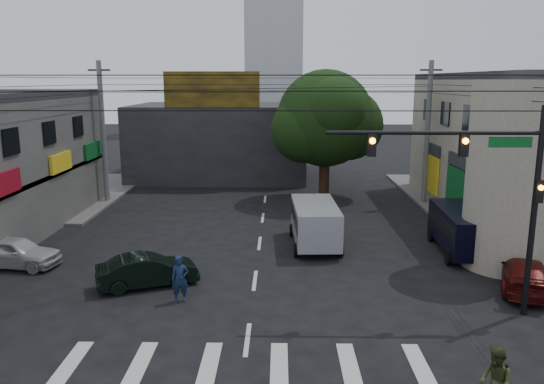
{
  "coord_description": "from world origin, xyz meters",
  "views": [
    {
      "loc": [
        1.0,
        -18.29,
        7.98
      ],
      "look_at": [
        0.67,
        4.0,
        3.26
      ],
      "focal_mm": 35.0,
      "sensor_mm": 36.0,
      "label": 1
    }
  ],
  "objects_px": {
    "white_compact": "(15,252)",
    "navy_van": "(462,232)",
    "traffic_gantry": "(487,177)",
    "maroon_sedan": "(525,274)",
    "utility_pole_far_left": "(103,133)",
    "utility_pole_far_right": "(427,134)",
    "dark_sedan": "(147,270)",
    "traffic_officer": "(180,279)",
    "street_tree": "(325,119)",
    "silver_minivan": "(315,225)",
    "pedestrian_olive": "(495,382)"
  },
  "relations": [
    {
      "from": "white_compact",
      "to": "navy_van",
      "type": "relative_size",
      "value": 0.78
    },
    {
      "from": "traffic_gantry",
      "to": "white_compact",
      "type": "height_order",
      "value": "traffic_gantry"
    },
    {
      "from": "maroon_sedan",
      "to": "utility_pole_far_left",
      "type": "bearing_deg",
      "value": -14.38
    },
    {
      "from": "utility_pole_far_right",
      "to": "dark_sedan",
      "type": "xyz_separation_m",
      "value": [
        -14.7,
        -14.63,
        -3.96
      ]
    },
    {
      "from": "maroon_sedan",
      "to": "traffic_officer",
      "type": "relative_size",
      "value": 2.64
    },
    {
      "from": "street_tree",
      "to": "silver_minivan",
      "type": "xyz_separation_m",
      "value": [
        -1.27,
        -10.31,
        -4.43
      ]
    },
    {
      "from": "street_tree",
      "to": "traffic_gantry",
      "type": "xyz_separation_m",
      "value": [
        3.82,
        -18.0,
        -0.64
      ]
    },
    {
      "from": "traffic_gantry",
      "to": "white_compact",
      "type": "bearing_deg",
      "value": 166.27
    },
    {
      "from": "utility_pole_far_left",
      "to": "white_compact",
      "type": "distance_m",
      "value": 13.13
    },
    {
      "from": "utility_pole_far_right",
      "to": "silver_minivan",
      "type": "distance_m",
      "value": 12.64
    },
    {
      "from": "pedestrian_olive",
      "to": "navy_van",
      "type": "bearing_deg",
      "value": 162.79
    },
    {
      "from": "dark_sedan",
      "to": "traffic_officer",
      "type": "xyz_separation_m",
      "value": [
        1.57,
        -1.49,
        0.23
      ]
    },
    {
      "from": "utility_pole_far_left",
      "to": "navy_van",
      "type": "bearing_deg",
      "value": -27.26
    },
    {
      "from": "utility_pole_far_right",
      "to": "pedestrian_olive",
      "type": "distance_m",
      "value": 23.42
    },
    {
      "from": "traffic_gantry",
      "to": "utility_pole_far_left",
      "type": "bearing_deg",
      "value": 137.14
    },
    {
      "from": "dark_sedan",
      "to": "silver_minivan",
      "type": "bearing_deg",
      "value": -74.95
    },
    {
      "from": "street_tree",
      "to": "traffic_gantry",
      "type": "relative_size",
      "value": 1.21
    },
    {
      "from": "utility_pole_far_left",
      "to": "dark_sedan",
      "type": "relative_size",
      "value": 2.23
    },
    {
      "from": "silver_minivan",
      "to": "pedestrian_olive",
      "type": "height_order",
      "value": "silver_minivan"
    },
    {
      "from": "navy_van",
      "to": "white_compact",
      "type": "bearing_deg",
      "value": 99.31
    },
    {
      "from": "maroon_sedan",
      "to": "navy_van",
      "type": "bearing_deg",
      "value": -56.82
    },
    {
      "from": "navy_van",
      "to": "traffic_officer",
      "type": "height_order",
      "value": "navy_van"
    },
    {
      "from": "white_compact",
      "to": "navy_van",
      "type": "distance_m",
      "value": 20.14
    },
    {
      "from": "pedestrian_olive",
      "to": "traffic_gantry",
      "type": "bearing_deg",
      "value": 161.87
    },
    {
      "from": "white_compact",
      "to": "navy_van",
      "type": "bearing_deg",
      "value": -74.91
    },
    {
      "from": "street_tree",
      "to": "silver_minivan",
      "type": "relative_size",
      "value": 1.76
    },
    {
      "from": "maroon_sedan",
      "to": "pedestrian_olive",
      "type": "xyz_separation_m",
      "value": [
        -4.3,
        -7.93,
        0.26
      ]
    },
    {
      "from": "silver_minivan",
      "to": "white_compact",
      "type": "bearing_deg",
      "value": 101.43
    },
    {
      "from": "utility_pole_far_right",
      "to": "white_compact",
      "type": "relative_size",
      "value": 2.23
    },
    {
      "from": "utility_pole_far_right",
      "to": "traffic_officer",
      "type": "height_order",
      "value": "utility_pole_far_right"
    },
    {
      "from": "silver_minivan",
      "to": "dark_sedan",
      "type": "bearing_deg",
      "value": 125.31
    },
    {
      "from": "dark_sedan",
      "to": "traffic_gantry",
      "type": "bearing_deg",
      "value": -123.67
    },
    {
      "from": "traffic_gantry",
      "to": "dark_sedan",
      "type": "height_order",
      "value": "traffic_gantry"
    },
    {
      "from": "white_compact",
      "to": "utility_pole_far_right",
      "type": "bearing_deg",
      "value": -50.4
    },
    {
      "from": "silver_minivan",
      "to": "street_tree",
      "type": "bearing_deg",
      "value": -9.28
    },
    {
      "from": "street_tree",
      "to": "traffic_gantry",
      "type": "height_order",
      "value": "street_tree"
    },
    {
      "from": "street_tree",
      "to": "dark_sedan",
      "type": "distance_m",
      "value": 18.3
    },
    {
      "from": "dark_sedan",
      "to": "pedestrian_olive",
      "type": "height_order",
      "value": "pedestrian_olive"
    },
    {
      "from": "utility_pole_far_left",
      "to": "silver_minivan",
      "type": "distance_m",
      "value": 16.56
    },
    {
      "from": "white_compact",
      "to": "maroon_sedan",
      "type": "xyz_separation_m",
      "value": [
        21.0,
        -2.26,
        -0.05
      ]
    },
    {
      "from": "dark_sedan",
      "to": "maroon_sedan",
      "type": "height_order",
      "value": "dark_sedan"
    },
    {
      "from": "utility_pole_far_left",
      "to": "pedestrian_olive",
      "type": "xyz_separation_m",
      "value": [
        16.7,
        -22.71,
        -3.72
      ]
    },
    {
      "from": "silver_minivan",
      "to": "traffic_gantry",
      "type": "bearing_deg",
      "value": -148.73
    },
    {
      "from": "utility_pole_far_left",
      "to": "white_compact",
      "type": "relative_size",
      "value": 2.23
    },
    {
      "from": "utility_pole_far_right",
      "to": "white_compact",
      "type": "height_order",
      "value": "utility_pole_far_right"
    },
    {
      "from": "utility_pole_far_right",
      "to": "silver_minivan",
      "type": "height_order",
      "value": "utility_pole_far_right"
    },
    {
      "from": "maroon_sedan",
      "to": "pedestrian_olive",
      "type": "distance_m",
      "value": 9.02
    },
    {
      "from": "utility_pole_far_right",
      "to": "silver_minivan",
      "type": "xyz_separation_m",
      "value": [
        -7.77,
        -9.31,
        -3.55
      ]
    },
    {
      "from": "navy_van",
      "to": "traffic_officer",
      "type": "relative_size",
      "value": 3.01
    },
    {
      "from": "white_compact",
      "to": "pedestrian_olive",
      "type": "xyz_separation_m",
      "value": [
        16.7,
        -10.19,
        0.21
      ]
    }
  ]
}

